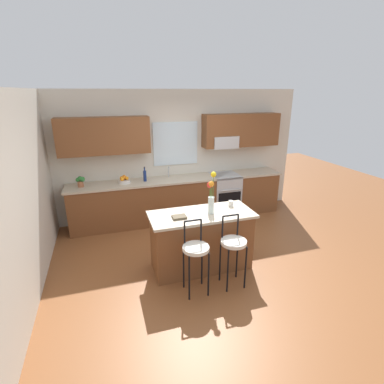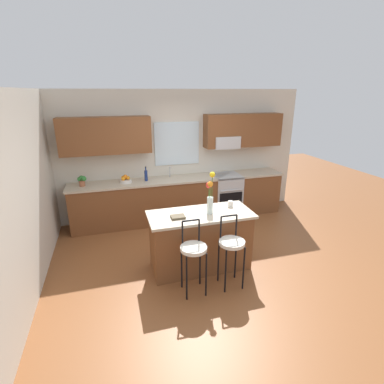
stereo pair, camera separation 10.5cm
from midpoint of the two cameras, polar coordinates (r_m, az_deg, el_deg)
ground_plane at (r=5.03m, az=2.27°, el=-12.73°), size 14.00×14.00×0.00m
wall_left at (r=4.64m, az=-30.27°, el=0.10°), size 0.12×4.60×2.70m
back_wall_assembly at (r=6.29m, az=-3.53°, el=8.60°), size 5.60×0.50×2.70m
counter_run at (r=6.29m, az=-2.89°, el=-1.25°), size 4.56×0.64×0.92m
sink_faucet at (r=6.20m, az=-5.09°, el=4.17°), size 0.02×0.13×0.23m
oven_range at (r=6.59m, az=5.86°, el=-0.42°), size 0.60×0.64×0.92m
kitchen_island at (r=4.58m, az=1.16°, el=-9.44°), size 1.58×0.69×0.92m
bar_stool_near at (r=3.96m, az=-0.04°, el=-11.53°), size 0.36×0.36×1.04m
bar_stool_middle at (r=4.14m, az=7.36°, el=-10.27°), size 0.36×0.36×1.04m
flower_vase at (r=4.28m, az=3.09°, el=-0.43°), size 0.13×0.14×0.64m
mug_ceramic at (r=4.67m, az=7.00°, el=-2.24°), size 0.08×0.08×0.09m
cookbook at (r=4.22m, az=-3.23°, el=-4.91°), size 0.20×0.15×0.03m
fruit_bowl_oranges at (r=5.97m, az=-13.64°, el=2.28°), size 0.24×0.24×0.16m
bottle_olive_oil at (r=5.98m, az=-9.72°, el=3.19°), size 0.06×0.06×0.30m
potted_plant_small at (r=5.96m, az=-21.48°, el=2.00°), size 0.17×0.12×0.21m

